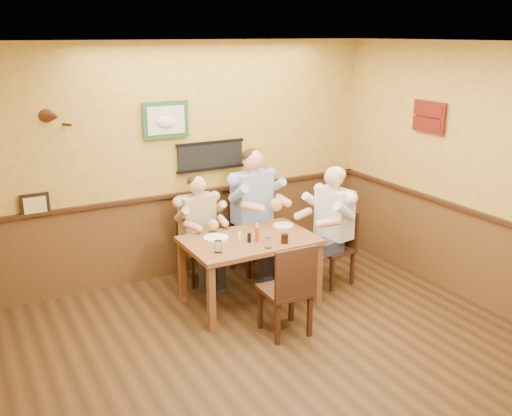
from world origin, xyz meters
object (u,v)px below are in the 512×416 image
(chair_right_end, at_px, (333,248))
(chair_near_side, at_px, (285,288))
(diner_tan_shirt, at_px, (198,235))
(diner_blue_polo, at_px, (252,218))
(dining_table, at_px, (250,246))
(diner_white_elder, at_px, (334,232))
(chair_back_right, at_px, (252,234))
(water_glass_mid, at_px, (268,243))
(salt_shaker, at_px, (239,235))
(water_glass_left, at_px, (218,246))
(chair_back_left, at_px, (198,249))
(cola_tumbler, at_px, (285,238))
(hot_sauce_bottle, at_px, (257,233))
(pepper_shaker, at_px, (249,238))

(chair_right_end, bearing_deg, chair_near_side, -65.93)
(diner_tan_shirt, height_order, diner_blue_polo, diner_blue_polo)
(dining_table, relative_size, diner_white_elder, 1.09)
(chair_back_right, bearing_deg, diner_white_elder, -58.04)
(diner_tan_shirt, bearing_deg, water_glass_mid, -77.68)
(chair_near_side, relative_size, salt_shaker, 12.21)
(diner_tan_shirt, xyz_separation_m, diner_blue_polo, (0.72, -0.02, 0.11))
(diner_tan_shirt, height_order, diner_white_elder, diner_white_elder)
(chair_back_right, bearing_deg, chair_right_end, -58.04)
(diner_white_elder, bearing_deg, water_glass_left, -93.05)
(chair_near_side, height_order, water_glass_left, chair_near_side)
(water_glass_left, bearing_deg, diner_tan_shirt, 79.15)
(chair_back_left, height_order, diner_white_elder, diner_white_elder)
(water_glass_left, xyz_separation_m, water_glass_mid, (0.50, -0.13, -0.01))
(chair_right_end, relative_size, diner_white_elder, 0.70)
(diner_white_elder, bearing_deg, chair_back_right, -149.83)
(chair_right_end, relative_size, water_glass_mid, 8.36)
(chair_back_left, height_order, chair_back_right, chair_back_right)
(water_glass_left, bearing_deg, diner_blue_polo, 46.83)
(chair_back_left, xyz_separation_m, diner_blue_polo, (0.72, -0.02, 0.28))
(chair_near_side, height_order, cola_tumbler, chair_near_side)
(water_glass_mid, distance_m, cola_tumbler, 0.23)
(diner_tan_shirt, xyz_separation_m, water_glass_left, (-0.19, -0.99, 0.22))
(salt_shaker, bearing_deg, diner_white_elder, -3.10)
(chair_back_right, distance_m, water_glass_left, 1.37)
(chair_back_right, height_order, hot_sauce_bottle, chair_back_right)
(chair_near_side, distance_m, hot_sauce_bottle, 0.74)
(water_glass_left, bearing_deg, pepper_shaker, 14.18)
(chair_back_right, xyz_separation_m, chair_right_end, (0.66, -0.79, -0.04))
(hot_sauce_bottle, bearing_deg, water_glass_mid, -87.95)
(chair_back_right, distance_m, diner_white_elder, 1.04)
(cola_tumbler, bearing_deg, diner_tan_shirt, 116.47)
(chair_right_end, distance_m, water_glass_mid, 1.16)
(chair_near_side, bearing_deg, salt_shaker, -81.28)
(chair_back_left, height_order, hot_sauce_bottle, hot_sauce_bottle)
(chair_back_right, bearing_deg, diner_tan_shirt, 170.96)
(water_glass_mid, xyz_separation_m, pepper_shaker, (-0.09, 0.24, -0.00))
(dining_table, distance_m, chair_back_left, 0.87)
(chair_back_right, distance_m, diner_blue_polo, 0.21)
(dining_table, xyz_separation_m, pepper_shaker, (-0.06, -0.10, 0.14))
(chair_back_right, relative_size, salt_shaker, 12.40)
(chair_right_end, bearing_deg, water_glass_left, -93.05)
(diner_white_elder, bearing_deg, chair_near_side, -65.93)
(diner_tan_shirt, bearing_deg, pepper_shaker, -79.36)
(water_glass_mid, height_order, pepper_shaker, water_glass_mid)
(diner_blue_polo, xyz_separation_m, cola_tumbler, (-0.18, -1.06, 0.10))
(diner_tan_shirt, relative_size, cola_tumbler, 11.66)
(chair_near_side, bearing_deg, water_glass_mid, -94.49)
(pepper_shaker, bearing_deg, hot_sauce_bottle, -10.04)
(chair_back_right, relative_size, diner_blue_polo, 0.70)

